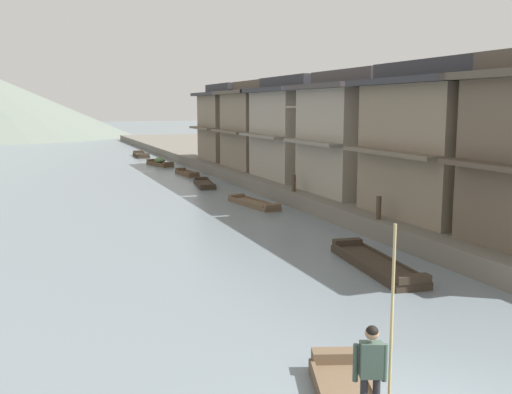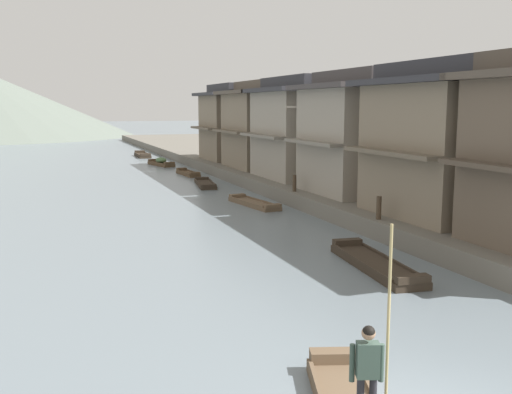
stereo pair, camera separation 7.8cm
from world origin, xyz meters
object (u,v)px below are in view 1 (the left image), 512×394
at_px(boat_moored_third, 141,155).
at_px(boat_midriver_drifting, 160,163).
at_px(house_waterfront_far, 270,125).
at_px(house_waterfront_end, 231,123).
at_px(house_waterfront_tall, 365,133).
at_px(mooring_post_dock_far, 294,183).
at_px(boat_moored_far, 253,203).
at_px(boat_moored_nearest, 376,264).
at_px(boat_moored_second, 187,173).
at_px(boat_midriver_upstream, 204,184).
at_px(mooring_post_dock_mid, 379,208).
at_px(boatman_person, 372,365).
at_px(house_waterfront_second, 445,141).
at_px(house_waterfront_narrow, 299,129).

relative_size(boat_moored_third, boat_midriver_drifting, 1.12).
xyz_separation_m(house_waterfront_far, house_waterfront_end, (-0.72, 6.87, 0.01)).
relative_size(house_waterfront_tall, mooring_post_dock_far, 7.57).
xyz_separation_m(boat_moored_far, house_waterfront_tall, (5.24, -2.14, 3.63)).
relative_size(boat_moored_third, house_waterfront_far, 0.64).
distance_m(boat_moored_far, house_waterfront_far, 13.22).
xyz_separation_m(house_waterfront_tall, mooring_post_dock_far, (-3.27, 1.43, -2.58)).
height_order(boat_moored_third, house_waterfront_far, house_waterfront_far).
height_order(boat_moored_far, house_waterfront_far, house_waterfront_far).
distance_m(boat_midriver_drifting, house_waterfront_far, 13.03).
xyz_separation_m(boat_moored_nearest, house_waterfront_far, (5.94, 24.24, 3.60)).
distance_m(boat_moored_second, boat_midriver_upstream, 6.33).
xyz_separation_m(mooring_post_dock_mid, mooring_post_dock_far, (0.00, 8.17, -0.02)).
bearing_deg(boat_midriver_upstream, boat_moored_third, 90.31).
bearing_deg(mooring_post_dock_mid, house_waterfront_end, 84.21).
bearing_deg(mooring_post_dock_far, house_waterfront_end, 81.76).
bearing_deg(boat_midriver_drifting, boatman_person, -97.28).
xyz_separation_m(boat_moored_third, house_waterfront_second, (5.27, -41.18, 3.58)).
relative_size(boat_moored_second, mooring_post_dock_mid, 4.09).
relative_size(house_waterfront_end, mooring_post_dock_far, 7.43).
distance_m(boat_moored_nearest, boat_midriver_upstream, 21.16).
bearing_deg(boat_moored_nearest, boat_moored_second, 88.87).
distance_m(house_waterfront_narrow, mooring_post_dock_mid, 14.29).
bearing_deg(house_waterfront_second, house_waterfront_end, 90.19).
xyz_separation_m(house_waterfront_second, house_waterfront_far, (0.63, 20.50, -0.01)).
distance_m(house_waterfront_far, mooring_post_dock_far, 12.94).
bearing_deg(boat_midriver_upstream, boat_midriver_drifting, 90.43).
height_order(boat_moored_third, boat_midriver_drifting, boat_midriver_drifting).
distance_m(house_waterfront_narrow, mooring_post_dock_far, 6.77).
bearing_deg(house_waterfront_tall, house_waterfront_end, 91.43).
bearing_deg(house_waterfront_far, mooring_post_dock_mid, -99.71).
relative_size(boat_moored_second, boat_midriver_upstream, 0.87).
distance_m(boat_moored_second, boat_midriver_drifting, 7.87).
height_order(boat_moored_far, house_waterfront_end, house_waterfront_end).
bearing_deg(house_waterfront_second, boat_moored_far, 118.12).
relative_size(boat_midriver_upstream, house_waterfront_far, 0.61).
height_order(boat_moored_second, house_waterfront_end, house_waterfront_end).
xyz_separation_m(boat_midriver_upstream, house_waterfront_narrow, (5.07, -3.50, 3.63)).
xyz_separation_m(boat_moored_nearest, house_waterfront_tall, (5.73, 10.62, 3.61)).
relative_size(boat_moored_nearest, house_waterfront_end, 0.81).
bearing_deg(house_waterfront_narrow, boat_moored_far, -134.08).
bearing_deg(boat_midriver_drifting, boat_moored_far, -88.91).
height_order(boat_midriver_drifting, house_waterfront_far, house_waterfront_far).
bearing_deg(mooring_post_dock_mid, boat_moored_nearest, -122.32).
bearing_deg(house_waterfront_narrow, boat_moored_nearest, -106.50).
distance_m(boat_midriver_drifting, house_waterfront_narrow, 18.73).
bearing_deg(boat_moored_third, boatman_person, -95.97).
height_order(boat_midriver_upstream, house_waterfront_narrow, house_waterfront_narrow).
height_order(boat_midriver_upstream, house_waterfront_tall, house_waterfront_tall).
xyz_separation_m(boat_moored_third, mooring_post_dock_mid, (2.42, -41.04, 1.03)).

